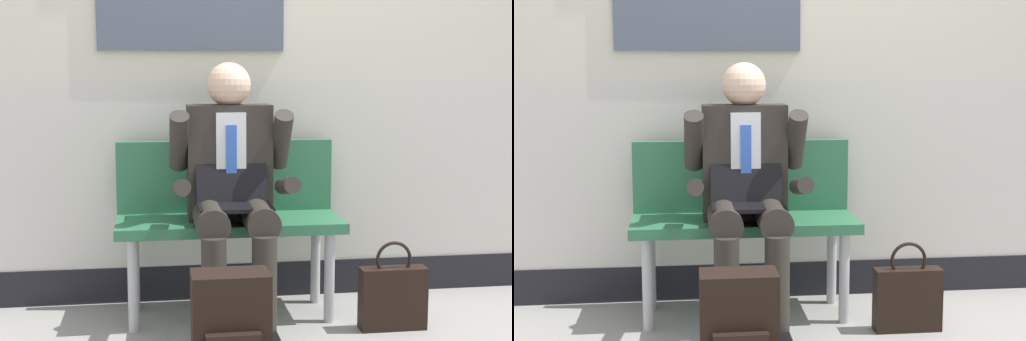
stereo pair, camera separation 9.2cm
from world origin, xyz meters
TOP-DOWN VIEW (x-y plane):
  - ground_plane at (0.00, 0.00)m, footprint 18.00×18.00m
  - station_wall at (-0.00, 0.72)m, footprint 5.79×0.16m
  - bench_with_person at (-0.20, 0.43)m, footprint 1.09×0.42m
  - person_seated at (-0.20, 0.24)m, footprint 0.57×0.70m
  - backpack at (-0.30, -0.56)m, footprint 0.28×0.20m
  - handbag at (0.53, 0.08)m, footprint 0.31×0.09m

SIDE VIEW (x-z plane):
  - ground_plane at x=0.00m, z-range 0.00..0.00m
  - handbag at x=0.53m, z-range -0.05..0.37m
  - backpack at x=-0.30m, z-range -0.01..0.48m
  - bench_with_person at x=-0.20m, z-range 0.09..0.94m
  - person_seated at x=-0.20m, z-range 0.04..1.28m
  - station_wall at x=0.00m, z-range -0.01..2.88m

